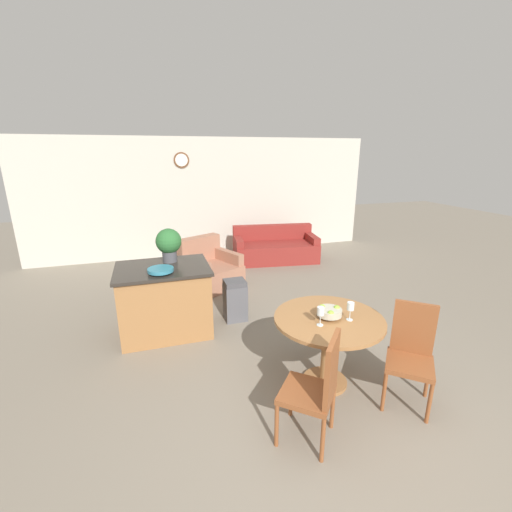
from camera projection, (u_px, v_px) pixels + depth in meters
name	position (u px, v px, depth m)	size (l,w,h in m)	color
ground_plane	(341.00, 450.00, 2.83)	(24.00, 24.00, 0.00)	gray
wall_back	(207.00, 197.00, 8.00)	(8.00, 0.09, 2.70)	beige
dining_table	(328.00, 333.00, 3.49)	(1.11, 1.11, 0.77)	#9E6B3D
dining_chair_near_left	(317.00, 386.00, 2.79)	(0.59, 0.59, 1.00)	brown
dining_chair_near_right	(411.00, 351.00, 3.28)	(0.59, 0.59, 1.00)	brown
fruit_bowl	(329.00, 312.00, 3.43)	(0.25, 0.25, 0.12)	#B7B29E
wine_glass_left	(321.00, 312.00, 3.25)	(0.07, 0.07, 0.19)	silver
wine_glass_right	(351.00, 307.00, 3.35)	(0.07, 0.07, 0.19)	silver
kitchen_island	(165.00, 300.00, 4.59)	(1.20, 0.91, 0.93)	#9E6B3D
teal_bowl	(161.00, 270.00, 4.22)	(0.32, 0.32, 0.07)	teal
potted_plant	(169.00, 243.00, 4.61)	(0.34, 0.34, 0.46)	#4C4C51
trash_bin	(235.00, 300.00, 4.98)	(0.31, 0.29, 0.61)	#56565B
couch	(275.00, 249.00, 7.76)	(1.94, 1.15, 0.76)	maroon
armchair	(209.00, 270.00, 6.29)	(1.17, 1.21, 0.86)	#A87056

